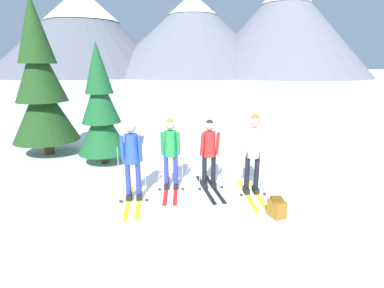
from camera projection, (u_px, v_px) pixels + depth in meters
ground_plane at (186, 193)px, 6.80m from camera, size 400.00×400.00×0.00m
skier_in_blue at (132, 157)px, 6.22m from camera, size 0.61×1.70×1.78m
skier_in_green at (171, 150)px, 6.83m from camera, size 0.61×1.65×1.70m
skier_in_red at (209, 152)px, 6.88m from camera, size 0.66×1.69×1.66m
skier_in_white at (253, 149)px, 6.53m from camera, size 0.61×1.76×1.85m
pine_tree_near at (41, 85)px, 9.23m from camera, size 2.03×2.03×4.92m
pine_tree_mid at (101, 110)px, 8.49m from camera, size 1.46×1.46×3.52m
backpack_on_snow_front at (277, 208)px, 5.71m from camera, size 0.35×0.39×0.38m
mountain_ridge_distant at (175, 32)px, 73.79m from camera, size 93.43×49.23×22.63m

